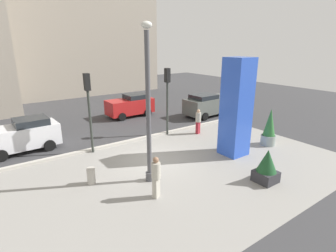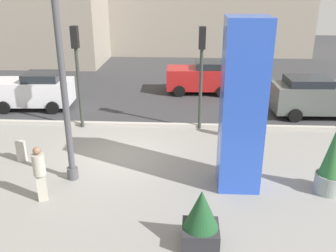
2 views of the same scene
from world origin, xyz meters
The scene contains 15 objects.
ground_plane centered at (0.00, 4.00, 0.00)m, with size 60.00×60.00×0.00m, color #38383A.
plaza_pavement centered at (0.00, -2.00, 0.00)m, with size 18.00×10.00×0.02m, color gray.
curb_strip centered at (0.00, 3.12, 0.08)m, with size 18.00×0.24×0.16m, color #B7B2A8.
lamp_post centered at (-1.29, -1.75, 3.28)m, with size 0.44×0.44×6.72m.
art_pillar_blue centered at (4.11, -1.83, 2.63)m, with size 1.26×1.26×5.26m, color blue.
potted_plant_curbside centered at (6.89, -2.12, 1.02)m, with size 0.87×0.87×2.26m.
potted_plant_near_right centered at (2.86, -4.82, 0.74)m, with size 0.91×0.91×1.52m.
concrete_bollard centered at (-3.54, -0.52, 0.38)m, with size 0.36×0.36×0.75m, color #B2ADA3.
traffic_light_corner centered at (3.01, 3.01, 3.01)m, with size 0.28×0.42×4.43m.
traffic_light_far_side centered at (-2.23, 2.89, 3.00)m, with size 0.28×0.42×4.43m.
car_curb_east centered at (-5.34, 5.40, 0.94)m, with size 3.97×2.13×1.86m.
car_far_lane centered at (3.24, 8.74, 0.93)m, with size 3.90×2.05×1.83m.
car_curb_west centered at (8.75, 5.07, 0.97)m, with size 4.52×2.21×1.89m.
pedestrian_crossing centered at (-1.80, -3.08, 0.98)m, with size 0.48×0.48×1.75m.
pedestrian_on_sidewalk centered at (4.81, 1.92, 0.95)m, with size 0.44×0.44×1.71m.
Camera 2 is at (2.48, -12.50, 6.17)m, focal length 39.91 mm.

